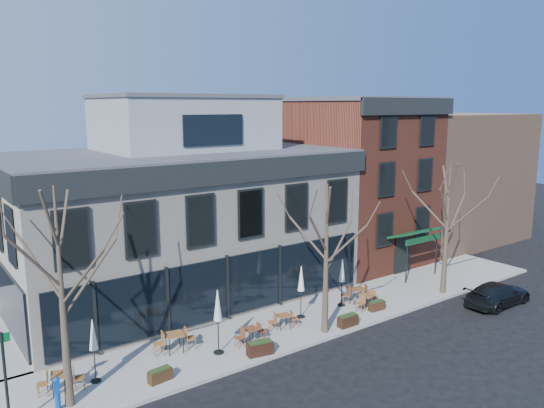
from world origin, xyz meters
TOP-DOWN VIEW (x-y plane):
  - ground at (0.00, 0.00)m, footprint 120.00×120.00m
  - sidewalk_front at (3.25, -2.15)m, footprint 33.50×4.70m
  - corner_building at (0.07, 5.07)m, footprint 18.39×10.39m
  - red_brick_building at (13.00, 4.98)m, footprint 8.20×11.78m
  - bg_building at (23.00, 6.00)m, footprint 12.00×12.00m
  - tree_corner at (-8.49, -3.20)m, footprint 3.93×3.98m
  - tree_mid at (3.01, -3.90)m, footprint 3.50×3.55m
  - tree_right at (12.01, -3.90)m, footprint 3.72×3.77m
  - sign_pole at (-10.50, -3.50)m, footprint 0.50×0.10m
  - parked_sedan at (13.08, -6.60)m, footprint 4.33×1.78m
  - call_box at (-8.94, -3.34)m, footprint 0.26×0.26m
  - cafe_set_0 at (-8.50, -2.12)m, footprint 1.75×0.88m
  - cafe_set_1 at (-3.63, -1.60)m, footprint 1.94×0.89m
  - cafe_set_2 at (-0.49, -2.86)m, footprint 1.60×0.64m
  - cafe_set_3 at (1.67, -2.44)m, footprint 1.58×0.79m
  - cafe_set_4 at (6.75, -3.03)m, footprint 1.73×0.79m
  - cafe_set_5 at (6.92, -2.13)m, footprint 1.85×1.15m
  - umbrella_0 at (-7.23, -2.13)m, footprint 0.41×0.41m
  - umbrella_1 at (-2.17, -2.85)m, footprint 0.46×0.46m
  - umbrella_3 at (3.18, -1.90)m, footprint 0.43×0.43m
  - umbrella_4 at (5.93, -1.95)m, footprint 0.41×0.41m
  - planter_0 at (-5.20, -3.56)m, footprint 0.97×0.48m
  - planter_1 at (-0.82, -4.03)m, footprint 1.19×0.66m
  - planter_2 at (4.32, -4.08)m, footprint 1.05×0.44m
  - planter_3 at (6.97, -3.50)m, footprint 0.93×0.43m

SIDE VIEW (x-z plane):
  - ground at x=0.00m, z-range 0.00..0.00m
  - sidewalk_front at x=3.25m, z-range 0.00..0.15m
  - planter_3 at x=6.97m, z-range 0.15..0.66m
  - planter_0 at x=-5.20m, z-range 0.15..0.67m
  - planter_2 at x=4.32m, z-range 0.15..0.73m
  - planter_1 at x=-0.82m, z-range 0.15..0.78m
  - cafe_set_3 at x=1.67m, z-range 0.16..0.97m
  - cafe_set_2 at x=-0.49m, z-range 0.16..1.01m
  - cafe_set_4 at x=6.75m, z-range 0.16..1.05m
  - cafe_set_0 at x=-8.50m, z-range 0.16..1.06m
  - parked_sedan at x=13.08m, z-range 0.00..1.25m
  - cafe_set_5 at x=6.92m, z-range 0.16..1.13m
  - cafe_set_1 at x=-3.63m, z-range 0.16..1.16m
  - call_box at x=-8.94m, z-range 0.19..1.49m
  - umbrella_0 at x=-7.23m, z-range 0.67..3.21m
  - umbrella_4 at x=5.93m, z-range 0.68..3.23m
  - umbrella_3 at x=3.18m, z-range 0.70..3.39m
  - sign_pole at x=-10.50m, z-range 0.37..3.77m
  - umbrella_1 at x=-2.17m, z-range 0.74..3.59m
  - tree_mid at x=3.01m, z-range 0.27..7.31m
  - tree_right at x=12.01m, z-range 0.28..7.76m
  - tree_corner at x=-8.49m, z-range 0.29..8.21m
  - corner_building at x=0.07m, z-range -0.83..10.27m
  - bg_building at x=23.00m, z-range 0.00..10.00m
  - red_brick_building at x=13.00m, z-range 0.05..11.22m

